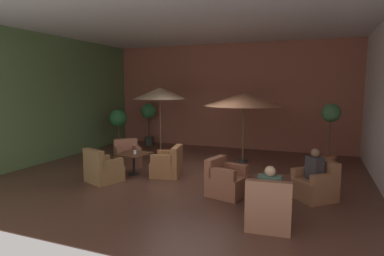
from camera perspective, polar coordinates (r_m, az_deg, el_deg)
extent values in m
cube|color=#523126|center=(9.14, -1.03, -8.36)|extent=(9.85, 8.87, 0.02)
cube|color=#A15A46|center=(12.97, 6.43, 5.59)|extent=(9.85, 0.08, 4.15)
cube|color=#5A7A48|center=(11.59, -24.06, 4.80)|extent=(0.08, 8.87, 4.15)
cube|color=silver|center=(8.96, -1.09, 18.39)|extent=(9.85, 8.87, 0.06)
cylinder|color=black|center=(9.34, -10.28, -8.00)|extent=(0.35, 0.35, 0.02)
cylinder|color=black|center=(9.27, -10.31, -6.38)|extent=(0.07, 0.07, 0.57)
cube|color=#4D2D1C|center=(9.20, -10.36, -4.56)|extent=(0.84, 0.84, 0.03)
cube|color=olive|center=(8.77, -15.34, -7.84)|extent=(1.00, 1.00, 0.41)
cube|color=olive|center=(8.52, -17.15, -5.29)|extent=(0.78, 0.44, 0.48)
cube|color=olive|center=(8.98, -16.23, -5.47)|extent=(0.36, 0.61, 0.21)
cube|color=olive|center=(8.46, -14.04, -6.19)|extent=(0.36, 0.61, 0.21)
cube|color=#9B653C|center=(9.00, -4.58, -7.18)|extent=(0.90, 0.93, 0.42)
cube|color=#9B653C|center=(8.84, -2.73, -4.63)|extent=(0.32, 0.81, 0.43)
cube|color=#9B653C|center=(8.64, -5.41, -5.58)|extent=(0.62, 0.27, 0.24)
cube|color=#9B653C|center=(9.24, -4.35, -4.72)|extent=(0.62, 0.27, 0.24)
cube|color=#925B45|center=(10.19, -11.41, -5.53)|extent=(1.06, 1.06, 0.44)
cube|color=#925B45|center=(10.40, -11.77, -2.96)|extent=(0.65, 0.62, 0.39)
cube|color=#925B45|center=(10.14, -9.81, -3.75)|extent=(0.53, 0.54, 0.19)
cube|color=#925B45|center=(10.04, -13.02, -3.94)|extent=(0.53, 0.54, 0.19)
cylinder|color=black|center=(7.08, 14.04, -13.16)|extent=(0.40, 0.40, 0.02)
cylinder|color=black|center=(6.99, 14.11, -11.08)|extent=(0.07, 0.07, 0.57)
cube|color=#4F3023|center=(6.90, 14.19, -8.71)|extent=(0.76, 0.76, 0.03)
cube|color=#996242|center=(7.64, 20.84, -10.19)|extent=(1.06, 1.06, 0.45)
cube|color=#996242|center=(7.71, 22.59, -6.79)|extent=(0.63, 0.68, 0.41)
cube|color=#996242|center=(7.31, 22.30, -8.42)|extent=(0.53, 0.50, 0.19)
cube|color=#996242|center=(7.75, 19.23, -7.39)|extent=(0.53, 0.50, 0.19)
cube|color=#97593F|center=(7.43, 6.25, -10.21)|extent=(0.93, 0.89, 0.46)
cube|color=#97593F|center=(7.46, 4.23, -6.73)|extent=(0.34, 0.74, 0.39)
cube|color=#97593F|center=(7.56, 7.63, -7.20)|extent=(0.63, 0.29, 0.23)
cube|color=#97593F|center=(7.07, 5.47, -8.19)|extent=(0.63, 0.29, 0.23)
cube|color=#976046|center=(6.00, 13.50, -14.76)|extent=(0.81, 0.76, 0.45)
cube|color=#976046|center=(5.58, 13.45, -11.46)|extent=(0.77, 0.21, 0.46)
cube|color=#976046|center=(5.95, 10.66, -11.51)|extent=(0.19, 0.56, 0.20)
cube|color=#976046|center=(5.92, 16.61, -11.80)|extent=(0.19, 0.56, 0.20)
cylinder|color=#2D2D2D|center=(10.76, 9.02, -5.75)|extent=(0.32, 0.32, 0.08)
cylinder|color=brown|center=(10.58, 9.14, -0.12)|extent=(0.06, 0.06, 2.21)
cone|color=#A36948|center=(10.50, 9.24, 5.05)|extent=(2.61, 2.61, 0.41)
cylinder|color=#2D2D2D|center=(11.76, -5.60, -4.58)|extent=(0.32, 0.32, 0.08)
cylinder|color=brown|center=(11.58, -5.67, 1.03)|extent=(0.06, 0.06, 2.39)
cone|color=#D3B08C|center=(11.51, -5.74, 6.20)|extent=(1.92, 1.92, 0.40)
cylinder|color=#AB6144|center=(10.89, 23.14, -5.41)|extent=(0.47, 0.47, 0.34)
cylinder|color=brown|center=(10.77, 23.34, -1.70)|extent=(0.06, 0.06, 1.09)
sphere|color=#3E6C42|center=(10.68, 23.55, 2.49)|extent=(0.57, 0.57, 0.57)
cylinder|color=#333831|center=(13.80, -7.65, -2.29)|extent=(0.38, 0.38, 0.34)
cylinder|color=brown|center=(13.71, -7.69, 0.13)|extent=(0.06, 0.06, 0.84)
sphere|color=#37854B|center=(13.64, -7.74, 3.01)|extent=(0.64, 0.64, 0.64)
cylinder|color=#3B3A37|center=(12.69, -12.83, -3.24)|extent=(0.39, 0.39, 0.34)
cylinder|color=brown|center=(12.60, -12.90, -0.99)|extent=(0.06, 0.06, 0.66)
sphere|color=#2B7039|center=(12.53, -12.98, 1.77)|extent=(0.66, 0.66, 0.66)
cube|color=#363033|center=(7.51, 21.00, -6.69)|extent=(0.41, 0.42, 0.51)
sphere|color=brown|center=(7.44, 21.13, -4.16)|extent=(0.19, 0.19, 0.19)
cube|color=#486B59|center=(5.84, 13.64, -10.53)|extent=(0.41, 0.24, 0.48)
sphere|color=tan|center=(5.75, 13.74, -7.48)|extent=(0.18, 0.18, 0.18)
cylinder|color=white|center=(9.06, -10.15, -4.28)|extent=(0.08, 0.08, 0.11)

